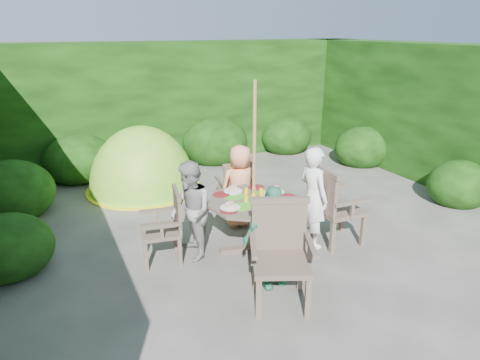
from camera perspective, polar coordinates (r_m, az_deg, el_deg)
name	(u,v)px	position (r m, az deg, el deg)	size (l,w,h in m)	color
ground	(264,226)	(6.36, 3.24, -6.11)	(60.00, 60.00, 0.00)	#4B4843
hedge_enclosure	(227,125)	(7.09, -1.75, 7.33)	(9.00, 9.00, 2.50)	black
patio_table	(254,208)	(5.45, 1.85, -3.78)	(1.47, 1.47, 0.85)	#493B2F
parasol_pole	(254,171)	(5.27, 1.87, 1.24)	(0.04, 0.04, 2.20)	#9A663D
garden_chair_right	(334,205)	(5.80, 12.38, -3.29)	(0.59, 0.65, 1.03)	#493B2F
garden_chair_left	(166,225)	(5.37, -9.78, -5.98)	(0.55, 0.60, 0.88)	#493B2F
garden_chair_back	(236,188)	(6.49, -0.47, -1.06)	(0.57, 0.52, 0.87)	#493B2F
garden_chair_front	(280,252)	(4.53, 5.40, -9.48)	(0.81, 0.77, 1.06)	#493B2F
child_right	(313,197)	(5.65, 9.73, -2.30)	(0.49, 0.32, 1.36)	white
child_left	(191,211)	(5.31, -6.61, -4.17)	(0.61, 0.48, 1.26)	gray
child_back	(240,186)	(6.17, 0.02, -0.81)	(0.59, 0.39, 1.21)	#FF9469
child_front	(271,237)	(4.75, 4.16, -7.55)	(0.70, 0.29, 1.19)	#449F7E
dome_tent	(144,189)	(7.96, -12.66, -1.16)	(2.02, 2.02, 2.30)	#71D729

